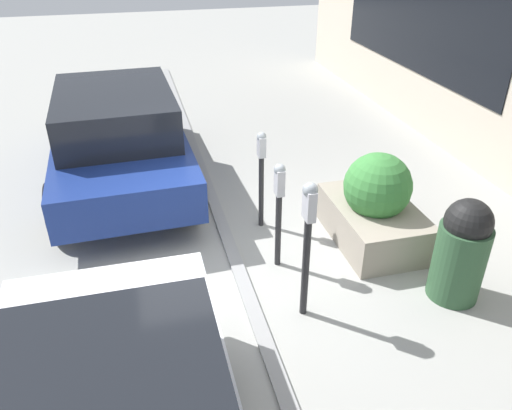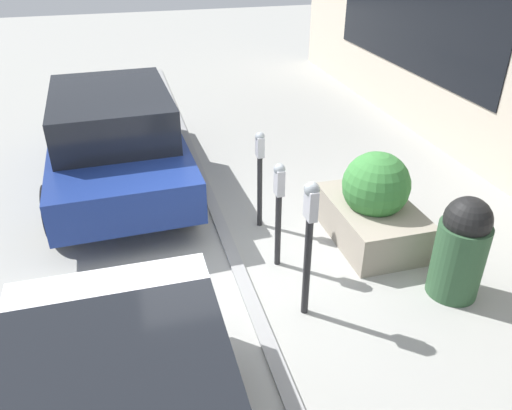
# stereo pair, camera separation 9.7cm
# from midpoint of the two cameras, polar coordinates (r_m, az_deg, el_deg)

# --- Properties ---
(ground_plane) EXTENTS (40.00, 40.00, 0.00)m
(ground_plane) POSITION_cam_midpoint_polar(r_m,az_deg,el_deg) (6.12, -1.71, -7.47)
(ground_plane) COLOR #999993
(curb_strip) EXTENTS (19.00, 0.16, 0.04)m
(curb_strip) POSITION_cam_midpoint_polar(r_m,az_deg,el_deg) (6.09, -2.45, -7.44)
(curb_strip) COLOR gray
(curb_strip) RESTS_ON ground_plane
(parking_meter_nearest) EXTENTS (0.18, 0.15, 1.58)m
(parking_meter_nearest) POSITION_cam_midpoint_polar(r_m,az_deg,el_deg) (4.94, 5.54, -2.98)
(parking_meter_nearest) COLOR #232326
(parking_meter_nearest) RESTS_ON ground_plane
(parking_meter_second) EXTENTS (0.16, 0.13, 1.36)m
(parking_meter_second) POSITION_cam_midpoint_polar(r_m,az_deg,el_deg) (5.75, 2.14, 0.43)
(parking_meter_second) COLOR #232326
(parking_meter_second) RESTS_ON ground_plane
(parking_meter_middle) EXTENTS (0.14, 0.12, 1.38)m
(parking_meter_middle) POSITION_cam_midpoint_polar(r_m,az_deg,el_deg) (6.54, 0.01, 4.32)
(parking_meter_middle) COLOR #232326
(parking_meter_middle) RESTS_ON ground_plane
(planter_box) EXTENTS (1.54, 0.99, 1.23)m
(planter_box) POSITION_cam_midpoint_polar(r_m,az_deg,el_deg) (6.59, 12.85, -0.08)
(planter_box) COLOR gray
(planter_box) RESTS_ON ground_plane
(parked_car_middle) EXTENTS (4.55, 2.04, 1.56)m
(parked_car_middle) POSITION_cam_midpoint_polar(r_m,az_deg,el_deg) (8.02, -16.12, 7.58)
(parked_car_middle) COLOR navy
(parked_car_middle) RESTS_ON ground_plane
(trash_bin) EXTENTS (0.56, 0.56, 1.22)m
(trash_bin) POSITION_cam_midpoint_polar(r_m,az_deg,el_deg) (5.85, 21.94, -4.55)
(trash_bin) COLOR #2D5133
(trash_bin) RESTS_ON ground_plane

